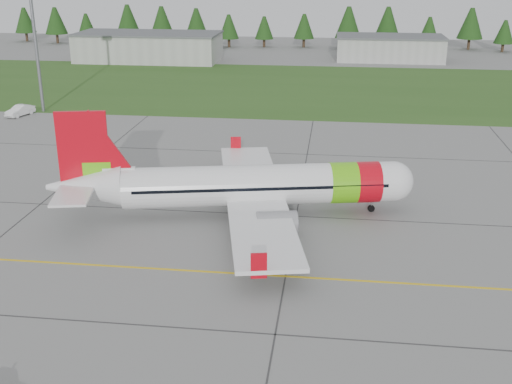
# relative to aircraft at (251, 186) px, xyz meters

# --- Properties ---
(ground) EXTENTS (320.00, 320.00, 0.00)m
(ground) POSITION_rel_aircraft_xyz_m (-5.82, -19.77, -2.94)
(ground) COLOR gray
(ground) RESTS_ON ground
(aircraft) EXTENTS (33.30, 31.19, 10.19)m
(aircraft) POSITION_rel_aircraft_xyz_m (0.00, 0.00, 0.00)
(aircraft) COLOR white
(aircraft) RESTS_ON ground
(service_van) EXTENTS (2.11, 2.05, 4.87)m
(service_van) POSITION_rel_aircraft_xyz_m (-40.01, 34.99, -0.50)
(service_van) COLOR white
(service_van) RESTS_ON ground
(grass_strip) EXTENTS (320.00, 50.00, 0.03)m
(grass_strip) POSITION_rel_aircraft_xyz_m (-5.82, 62.23, -2.92)
(grass_strip) COLOR #30561E
(grass_strip) RESTS_ON ground
(taxi_guideline) EXTENTS (120.00, 0.25, 0.02)m
(taxi_guideline) POSITION_rel_aircraft_xyz_m (-5.82, -11.77, -2.93)
(taxi_guideline) COLOR gold
(taxi_guideline) RESTS_ON ground
(hangar_west) EXTENTS (32.00, 14.00, 6.00)m
(hangar_west) POSITION_rel_aircraft_xyz_m (-35.82, 90.23, 0.06)
(hangar_west) COLOR #A8A8A3
(hangar_west) RESTS_ON ground
(hangar_east) EXTENTS (24.00, 12.00, 5.20)m
(hangar_east) POSITION_rel_aircraft_xyz_m (19.18, 98.23, -0.34)
(hangar_east) COLOR #A8A8A3
(hangar_east) RESTS_ON ground
(floodlight_mast) EXTENTS (0.50, 0.50, 20.00)m
(floodlight_mast) POSITION_rel_aircraft_xyz_m (-37.82, 38.23, 7.06)
(floodlight_mast) COLOR slate
(floodlight_mast) RESTS_ON ground
(treeline) EXTENTS (160.00, 8.00, 10.00)m
(treeline) POSITION_rel_aircraft_xyz_m (-5.82, 118.23, 2.06)
(treeline) COLOR #1C3F14
(treeline) RESTS_ON ground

